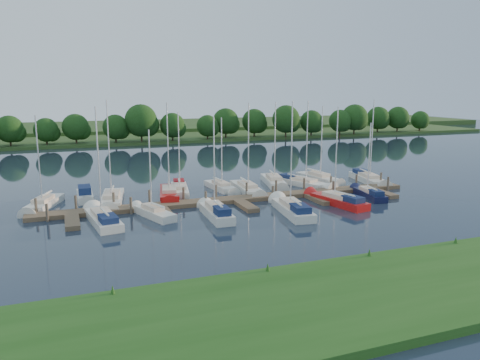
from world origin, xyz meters
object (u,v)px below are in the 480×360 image
object	(u,v)px
sailboat_n_0	(44,205)
sailboat_n_5	(221,188)
dock	(238,201)
motorboat	(85,196)
sailboat_s_2	(216,214)

from	to	relation	value
sailboat_n_0	sailboat_n_5	distance (m)	18.88
dock	motorboat	bearing A→B (deg)	153.65
dock	sailboat_n_5	distance (m)	6.44
sailboat_n_5	sailboat_s_2	bearing A→B (deg)	62.96
dock	sailboat_s_2	world-z (taller)	sailboat_s_2
sailboat_n_0	sailboat_n_5	world-z (taller)	sailboat_n_0
dock	sailboat_n_5	world-z (taller)	sailboat_n_5
dock	sailboat_n_5	xyz separation A→B (m)	(0.31, 6.43, 0.07)
motorboat	sailboat_n_5	world-z (taller)	sailboat_n_5
sailboat_n_0	motorboat	size ratio (longest dim) A/B	1.73
motorboat	sailboat_n_5	xyz separation A→B (m)	(14.83, -0.76, -0.08)
dock	sailboat_n_5	size ratio (longest dim) A/B	4.64
motorboat	sailboat_s_2	world-z (taller)	sailboat_s_2
sailboat_n_0	sailboat_n_5	xyz separation A→B (m)	(18.80, 1.70, -0.00)
sailboat_n_0	sailboat_s_2	xyz separation A→B (m)	(14.70, -9.19, 0.07)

